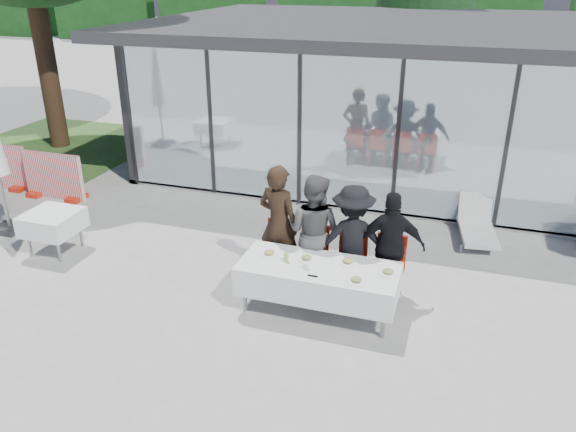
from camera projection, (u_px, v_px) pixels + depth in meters
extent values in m
plane|color=#9B9893|center=(278.00, 315.00, 8.09)|extent=(90.00, 90.00, 0.00)
cube|color=gray|center=(452.00, 159.00, 14.45)|extent=(14.00, 8.00, 0.10)
cube|color=black|center=(465.00, 73.00, 17.21)|extent=(14.00, 0.20, 3.20)
cube|color=black|center=(205.00, 83.00, 15.77)|extent=(0.20, 8.00, 3.20)
cube|color=silver|center=(450.00, 144.00, 10.37)|extent=(13.60, 0.06, 3.10)
cube|color=#2D2D30|center=(468.00, 28.00, 12.77)|extent=(14.80, 8.80, 0.24)
cube|color=#262628|center=(131.00, 116.00, 12.29)|extent=(0.08, 0.10, 3.10)
cube|color=#262628|center=(211.00, 123.00, 11.74)|extent=(0.08, 0.10, 3.10)
cube|color=#262628|center=(300.00, 131.00, 11.20)|extent=(0.08, 0.10, 3.10)
cube|color=#262628|center=(398.00, 139.00, 10.65)|extent=(0.08, 0.10, 3.10)
cube|color=#262628|center=(506.00, 149.00, 10.10)|extent=(0.08, 0.10, 3.10)
cube|color=#B81F0C|center=(345.00, 152.00, 13.69)|extent=(0.45, 0.45, 0.90)
cube|color=#B81F0C|center=(410.00, 152.00, 13.70)|extent=(0.45, 0.45, 0.90)
cube|color=#B81F0C|center=(520.00, 169.00, 12.56)|extent=(0.45, 0.45, 0.90)
cube|color=black|center=(8.00, 3.00, 39.97)|extent=(6.50, 2.00, 4.40)
cube|color=black|center=(104.00, 5.00, 37.71)|extent=(6.50, 2.00, 4.40)
cube|color=black|center=(212.00, 7.00, 35.45)|extent=(6.50, 2.00, 4.40)
cube|color=black|center=(335.00, 10.00, 33.20)|extent=(6.50, 2.00, 4.40)
cube|color=black|center=(477.00, 13.00, 30.94)|extent=(6.50, 2.00, 4.40)
cube|color=silver|center=(318.00, 279.00, 7.98)|extent=(2.26, 0.96, 0.42)
cylinder|color=gray|center=(244.00, 291.00, 8.03)|extent=(0.06, 0.06, 0.71)
cylinder|color=gray|center=(384.00, 315.00, 7.47)|extent=(0.06, 0.06, 0.71)
cylinder|color=gray|center=(261.00, 268.00, 8.64)|extent=(0.06, 0.06, 0.71)
cylinder|color=gray|center=(392.00, 289.00, 8.07)|extent=(0.06, 0.06, 0.71)
imported|color=black|center=(279.00, 224.00, 8.69)|extent=(0.85, 0.85, 1.91)
cube|color=#B81F0C|center=(277.00, 255.00, 8.83)|extent=(0.44, 0.44, 0.05)
cube|color=#B81F0C|center=(281.00, 235.00, 8.90)|extent=(0.44, 0.04, 0.55)
cylinder|color=#B81F0C|center=(263.00, 271.00, 8.82)|extent=(0.04, 0.04, 0.43)
cylinder|color=#B81F0C|center=(285.00, 275.00, 8.72)|extent=(0.04, 0.04, 0.43)
cylinder|color=#B81F0C|center=(271.00, 261.00, 9.13)|extent=(0.04, 0.04, 0.43)
cylinder|color=#B81F0C|center=(292.00, 264.00, 9.03)|extent=(0.04, 0.04, 0.43)
imported|color=#545454|center=(314.00, 231.00, 8.55)|extent=(1.04, 1.04, 1.82)
cube|color=#B81F0C|center=(312.00, 260.00, 8.67)|extent=(0.44, 0.44, 0.05)
cube|color=#B81F0C|center=(315.00, 240.00, 8.74)|extent=(0.44, 0.04, 0.55)
cylinder|color=#B81F0C|center=(297.00, 277.00, 8.66)|extent=(0.04, 0.04, 0.43)
cylinder|color=#B81F0C|center=(319.00, 281.00, 8.56)|extent=(0.04, 0.04, 0.43)
cylinder|color=#B81F0C|center=(304.00, 266.00, 8.97)|extent=(0.04, 0.04, 0.43)
cylinder|color=#B81F0C|center=(325.00, 270.00, 8.87)|extent=(0.04, 0.04, 0.43)
imported|color=black|center=(352.00, 239.00, 8.40)|extent=(1.37, 1.37, 1.72)
cube|color=#B81F0C|center=(350.00, 266.00, 8.50)|extent=(0.44, 0.44, 0.05)
cube|color=#B81F0C|center=(353.00, 246.00, 8.57)|extent=(0.44, 0.04, 0.55)
cylinder|color=#B81F0C|center=(335.00, 283.00, 8.49)|extent=(0.04, 0.04, 0.43)
cylinder|color=#B81F0C|center=(358.00, 287.00, 8.39)|extent=(0.04, 0.04, 0.43)
cylinder|color=#B81F0C|center=(340.00, 272.00, 8.80)|extent=(0.04, 0.04, 0.43)
cylinder|color=#B81F0C|center=(363.00, 276.00, 8.70)|extent=(0.04, 0.04, 0.43)
imported|color=black|center=(391.00, 246.00, 8.24)|extent=(1.12, 1.12, 1.68)
cube|color=#B81F0C|center=(388.00, 272.00, 8.33)|extent=(0.44, 0.44, 0.05)
cube|color=#B81F0C|center=(392.00, 251.00, 8.41)|extent=(0.44, 0.04, 0.55)
cylinder|color=#B81F0C|center=(373.00, 290.00, 8.32)|extent=(0.04, 0.04, 0.43)
cylinder|color=#B81F0C|center=(397.00, 294.00, 8.22)|extent=(0.04, 0.04, 0.43)
cylinder|color=#B81F0C|center=(377.00, 278.00, 8.64)|extent=(0.04, 0.04, 0.43)
cylinder|color=#B81F0C|center=(401.00, 282.00, 8.53)|extent=(0.04, 0.04, 0.43)
cylinder|color=white|center=(269.00, 254.00, 8.19)|extent=(0.26, 0.26, 0.01)
ellipsoid|color=tan|center=(269.00, 252.00, 8.18)|extent=(0.15, 0.15, 0.05)
cylinder|color=white|center=(307.00, 259.00, 8.05)|extent=(0.26, 0.26, 0.01)
ellipsoid|color=#4C702A|center=(307.00, 257.00, 8.04)|extent=(0.15, 0.15, 0.05)
cylinder|color=white|center=(348.00, 263.00, 7.96)|extent=(0.26, 0.26, 0.01)
ellipsoid|color=tan|center=(348.00, 260.00, 7.95)|extent=(0.15, 0.15, 0.05)
cylinder|color=white|center=(388.00, 273.00, 7.69)|extent=(0.26, 0.26, 0.01)
ellipsoid|color=#4C702A|center=(388.00, 271.00, 7.67)|extent=(0.15, 0.15, 0.05)
cylinder|color=white|center=(356.00, 281.00, 7.49)|extent=(0.26, 0.26, 0.01)
ellipsoid|color=#4C702A|center=(356.00, 279.00, 7.47)|extent=(0.15, 0.15, 0.05)
cylinder|color=#8CB54B|center=(286.00, 257.00, 7.97)|extent=(0.06, 0.06, 0.14)
cylinder|color=silver|center=(306.00, 266.00, 7.79)|extent=(0.07, 0.07, 0.10)
cube|color=black|center=(313.00, 276.00, 7.62)|extent=(0.14, 0.03, 0.01)
cube|color=silver|center=(52.00, 222.00, 9.69)|extent=(0.86, 0.86, 0.36)
cylinder|color=gray|center=(28.00, 237.00, 9.59)|extent=(0.05, 0.05, 0.72)
cylinder|color=gray|center=(57.00, 242.00, 9.42)|extent=(0.05, 0.05, 0.72)
cylinder|color=gray|center=(52.00, 223.00, 10.11)|extent=(0.05, 0.05, 0.72)
cylinder|color=gray|center=(80.00, 228.00, 9.94)|extent=(0.05, 0.05, 0.72)
cube|color=#B81F0C|center=(576.00, 208.00, 10.54)|extent=(0.52, 0.52, 0.05)
cylinder|color=#B81F0C|center=(564.00, 222.00, 10.53)|extent=(0.04, 0.04, 0.43)
cylinder|color=#B81F0C|center=(562.00, 214.00, 10.84)|extent=(0.04, 0.04, 0.43)
cube|color=black|center=(10.00, 228.00, 10.65)|extent=(0.50, 0.50, 0.12)
cube|color=red|center=(54.00, 176.00, 12.00)|extent=(1.40, 0.12, 1.00)
cube|color=#B81F0C|center=(38.00, 193.00, 12.32)|extent=(0.30, 0.45, 0.10)
cube|color=#B81F0C|center=(77.00, 198.00, 12.04)|extent=(0.30, 0.45, 0.10)
cube|color=#B81F0C|center=(21.00, 187.00, 12.62)|extent=(0.30, 0.45, 0.10)
cube|color=silver|center=(477.00, 232.00, 10.22)|extent=(0.79, 1.38, 0.08)
cube|color=silver|center=(475.00, 206.00, 10.60)|extent=(0.63, 0.35, 0.54)
cylinder|color=silver|center=(461.00, 248.00, 9.85)|extent=(0.04, 0.04, 0.14)
cylinder|color=silver|center=(491.00, 252.00, 9.71)|extent=(0.04, 0.04, 0.14)
cylinder|color=silver|center=(463.00, 223.00, 10.81)|extent=(0.04, 0.04, 0.14)
cylinder|color=silver|center=(491.00, 227.00, 10.67)|extent=(0.04, 0.04, 0.14)
cylinder|color=#382316|center=(47.00, 66.00, 14.80)|extent=(0.50, 0.50, 4.40)
cylinder|color=#382316|center=(418.00, 83.00, 18.83)|extent=(0.44, 0.44, 2.00)
cube|color=#385926|center=(61.00, 145.00, 15.70)|extent=(5.00, 5.00, 0.02)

